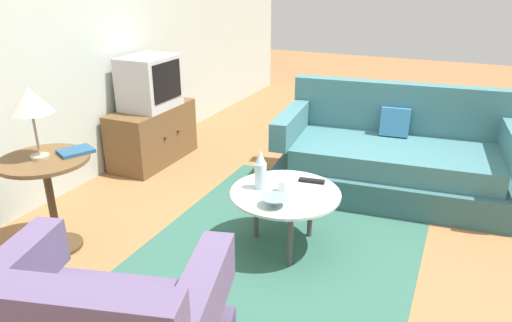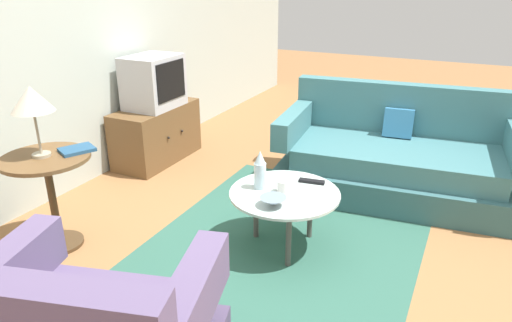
{
  "view_description": "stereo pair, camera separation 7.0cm",
  "coord_description": "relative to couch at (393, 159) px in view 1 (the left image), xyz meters",
  "views": [
    {
      "loc": [
        -2.56,
        -0.76,
        1.74
      ],
      "look_at": [
        0.11,
        0.45,
        0.55
      ],
      "focal_mm": 32.82,
      "sensor_mm": 36.0,
      "label": 1
    },
    {
      "loc": [
        -2.53,
        -0.82,
        1.74
      ],
      "look_at": [
        0.11,
        0.45,
        0.55
      ],
      "focal_mm": 32.82,
      "sensor_mm": 36.0,
      "label": 2
    }
  ],
  "objects": [
    {
      "name": "television",
      "position": [
        -0.29,
        2.22,
        0.5
      ],
      "size": [
        0.52,
        0.41,
        0.48
      ],
      "color": "#B7B7BC",
      "rests_on": "tv_stand"
    },
    {
      "name": "tv_remote_dark",
      "position": [
        -0.99,
        0.4,
        0.14
      ],
      "size": [
        0.07,
        0.18,
        0.02
      ],
      "rotation": [
        0.0,
        0.0,
        1.71
      ],
      "color": "black",
      "rests_on": "coffee_table"
    },
    {
      "name": "book",
      "position": [
        -1.7,
        1.78,
        0.38
      ],
      "size": [
        0.26,
        0.24,
        0.02
      ],
      "rotation": [
        0.0,
        0.0,
        -0.46
      ],
      "color": "navy",
      "rests_on": "side_table"
    },
    {
      "name": "area_rug",
      "position": [
        -1.21,
        0.51,
        -0.28
      ],
      "size": [
        2.37,
        1.76,
        0.0
      ],
      "primitive_type": "cube",
      "color": "#2D5B4C",
      "rests_on": "ground"
    },
    {
      "name": "vase",
      "position": [
        -1.22,
        0.68,
        0.25
      ],
      "size": [
        0.08,
        0.08,
        0.26
      ],
      "color": "silver",
      "rests_on": "coffee_table"
    },
    {
      "name": "couch",
      "position": [
        0.0,
        0.0,
        0.0
      ],
      "size": [
        1.12,
        1.96,
        0.85
      ],
      "rotation": [
        0.0,
        0.0,
        1.67
      ],
      "color": "#325C60",
      "rests_on": "ground"
    },
    {
      "name": "side_table",
      "position": [
        -1.86,
        1.89,
        0.19
      ],
      "size": [
        0.56,
        0.56,
        0.65
      ],
      "color": "brown",
      "rests_on": "ground"
    },
    {
      "name": "table_lamp",
      "position": [
        -1.86,
        1.91,
        0.73
      ],
      "size": [
        0.26,
        0.26,
        0.45
      ],
      "color": "#9E937A",
      "rests_on": "side_table"
    },
    {
      "name": "coffee_table",
      "position": [
        -1.21,
        0.51,
        0.09
      ],
      "size": [
        0.72,
        0.72,
        0.41
      ],
      "color": "#B2C6C1",
      "rests_on": "ground"
    },
    {
      "name": "mug",
      "position": [
        -1.21,
        0.52,
        0.17
      ],
      "size": [
        0.13,
        0.09,
        0.08
      ],
      "color": "white",
      "rests_on": "coffee_table"
    },
    {
      "name": "back_wall",
      "position": [
        -1.23,
        2.55,
        1.07
      ],
      "size": [
        9.0,
        0.12,
        2.7
      ],
      "primitive_type": "cube",
      "color": "#B2BCB2",
      "rests_on": "ground"
    },
    {
      "name": "tv_stand",
      "position": [
        -0.29,
        2.24,
        -0.01
      ],
      "size": [
        0.92,
        0.45,
        0.54
      ],
      "color": "brown",
      "rests_on": "ground"
    },
    {
      "name": "bowl",
      "position": [
        -1.42,
        0.5,
        0.15
      ],
      "size": [
        0.17,
        0.17,
        0.06
      ],
      "color": "slate",
      "rests_on": "coffee_table"
    },
    {
      "name": "ground_plane",
      "position": [
        -1.23,
        0.31,
        -0.28
      ],
      "size": [
        16.0,
        16.0,
        0.0
      ],
      "primitive_type": "plane",
      "color": "olive"
    }
  ]
}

